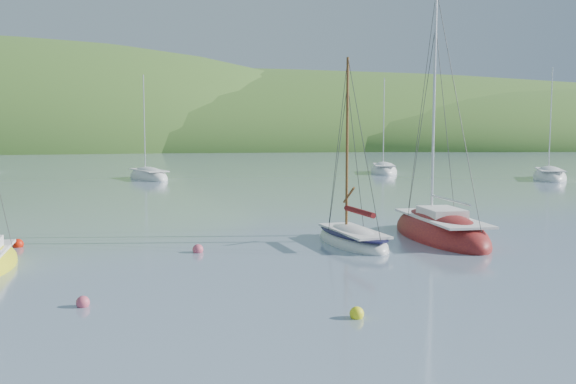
{
  "coord_description": "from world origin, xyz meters",
  "views": [
    {
      "loc": [
        -1.89,
        -18.16,
        5.01
      ],
      "look_at": [
        1.78,
        8.0,
        2.4
      ],
      "focal_mm": 40.0,
      "sensor_mm": 36.0,
      "label": 1
    }
  ],
  "objects": [
    {
      "name": "shoreline_hills",
      "position": [
        -9.66,
        172.42,
        0.0
      ],
      "size": [
        690.0,
        135.0,
        56.0
      ],
      "color": "#336325",
      "rests_on": "ground"
    },
    {
      "name": "daysailer_white",
      "position": [
        4.74,
        8.78,
        0.21
      ],
      "size": [
        3.07,
        5.95,
        8.71
      ],
      "rotation": [
        0.0,
        0.0,
        0.18
      ],
      "color": "white",
      "rests_on": "ground"
    },
    {
      "name": "mooring_buoys",
      "position": [
        -1.41,
        6.31,
        0.12
      ],
      "size": [
        21.18,
        13.18,
        0.46
      ],
      "color": "#FFFB1A",
      "rests_on": "ground"
    },
    {
      "name": "distant_sloop_b",
      "position": [
        19.01,
        52.33,
        0.19
      ],
      "size": [
        4.58,
        8.66,
        11.74
      ],
      "rotation": [
        0.0,
        0.0,
        -0.21
      ],
      "color": "white",
      "rests_on": "ground"
    },
    {
      "name": "sloop_red",
      "position": [
        9.06,
        9.65,
        0.23
      ],
      "size": [
        3.18,
        8.44,
        12.34
      ],
      "rotation": [
        0.0,
        0.0,
        0.04
      ],
      "color": "maroon",
      "rests_on": "ground"
    },
    {
      "name": "distant_sloop_d",
      "position": [
        32.77,
        41.2,
        0.2
      ],
      "size": [
        6.13,
        8.97,
        12.11
      ],
      "rotation": [
        0.0,
        0.0,
        -0.41
      ],
      "color": "white",
      "rests_on": "ground"
    },
    {
      "name": "distant_sloop_a",
      "position": [
        -6.81,
        46.96,
        0.19
      ],
      "size": [
        5.64,
        8.38,
        11.3
      ],
      "rotation": [
        0.0,
        0.0,
        0.4
      ],
      "color": "white",
      "rests_on": "ground"
    },
    {
      "name": "ground",
      "position": [
        0.0,
        0.0,
        0.0
      ],
      "size": [
        700.0,
        700.0,
        0.0
      ],
      "primitive_type": "plane",
      "color": "gray",
      "rests_on": "ground"
    }
  ]
}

